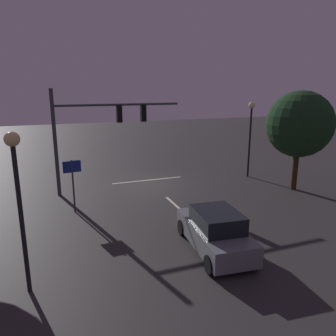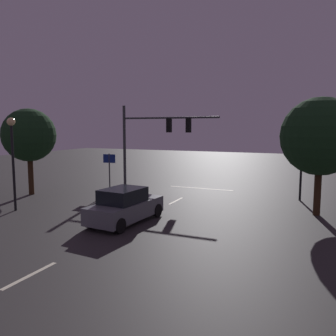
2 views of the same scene
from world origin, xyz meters
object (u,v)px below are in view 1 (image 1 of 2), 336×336
(traffic_signal_assembly, at_px, (98,124))
(tree_left_far, at_px, (299,124))
(car_approaching, at_px, (215,231))
(route_sign, at_px, (72,175))
(street_lamp_left_kerb, at_px, (251,126))
(street_lamp_right_kerb, at_px, (17,184))

(traffic_signal_assembly, distance_m, tree_left_far, 12.22)
(car_approaching, xyz_separation_m, route_sign, (4.89, -6.12, 1.22))
(traffic_signal_assembly, distance_m, route_sign, 4.28)
(car_approaching, bearing_deg, traffic_signal_assembly, -72.13)
(street_lamp_left_kerb, distance_m, street_lamp_right_kerb, 17.10)
(traffic_signal_assembly, bearing_deg, route_sign, 59.13)
(car_approaching, relative_size, tree_left_far, 0.73)
(street_lamp_right_kerb, bearing_deg, traffic_signal_assembly, -111.83)
(street_lamp_left_kerb, bearing_deg, car_approaching, 49.64)
(street_lamp_right_kerb, bearing_deg, tree_left_far, -159.93)
(tree_left_far, bearing_deg, traffic_signal_assembly, -19.18)
(car_approaching, distance_m, tree_left_far, 10.58)
(route_sign, bearing_deg, traffic_signal_assembly, -120.87)
(street_lamp_left_kerb, distance_m, tree_left_far, 3.76)
(route_sign, relative_size, tree_left_far, 0.45)
(street_lamp_right_kerb, bearing_deg, car_approaching, -177.07)
(car_approaching, xyz_separation_m, tree_left_far, (-8.54, -5.28, 3.34))
(street_lamp_right_kerb, relative_size, tree_left_far, 0.83)
(street_lamp_right_kerb, distance_m, tree_left_far, 16.41)
(car_approaching, height_order, street_lamp_left_kerb, street_lamp_left_kerb)
(car_approaching, xyz_separation_m, street_lamp_left_kerb, (-7.54, -8.88, 2.92))
(street_lamp_left_kerb, relative_size, tree_left_far, 0.87)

